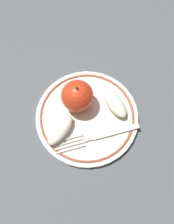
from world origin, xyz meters
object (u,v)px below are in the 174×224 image
at_px(plate, 87,116).
at_px(apple_red_whole, 79,96).
at_px(fork, 100,136).
at_px(apple_slice_back, 60,130).
at_px(apple_slice_front, 115,103).

height_order(plate, apple_red_whole, apple_red_whole).
relative_size(apple_red_whole, fork, 0.42).
xyz_separation_m(apple_red_whole, apple_slice_back, (0.07, 0.05, -0.02)).
bearing_deg(apple_red_whole, apple_slice_back, 35.41).
distance_m(apple_slice_back, fork, 0.09).
relative_size(apple_slice_back, fork, 0.41).
xyz_separation_m(apple_slice_front, fork, (0.06, 0.05, -0.01)).
bearing_deg(fork, apple_slice_back, -22.43).
height_order(apple_slice_back, fork, apple_slice_back).
xyz_separation_m(apple_red_whole, fork, (-0.01, 0.09, -0.03)).
bearing_deg(fork, apple_red_whole, -76.38).
bearing_deg(plate, apple_slice_back, 8.80).
bearing_deg(plate, apple_red_whole, -86.37).
bearing_deg(fork, plate, -75.90).
distance_m(apple_slice_front, fork, 0.08).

